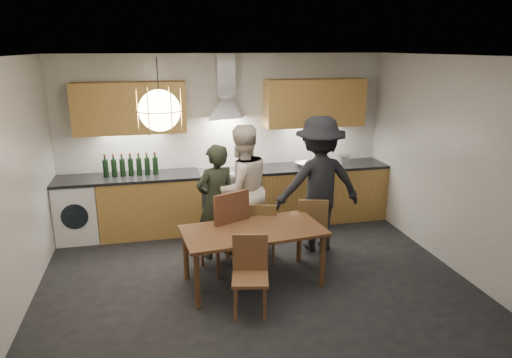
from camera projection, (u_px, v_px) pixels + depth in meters
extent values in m
plane|color=black|center=(258.00, 288.00, 5.29)|extent=(5.00, 5.00, 0.00)
cube|color=white|center=(225.00, 140.00, 7.03)|extent=(5.00, 0.02, 2.60)
cube|color=white|center=(339.00, 281.00, 2.82)|extent=(5.00, 0.02, 2.60)
cube|color=white|center=(6.00, 197.00, 4.40)|extent=(0.02, 4.50, 2.60)
cube|color=white|center=(461.00, 168.00, 5.46)|extent=(0.02, 4.50, 2.60)
cube|color=silver|center=(258.00, 56.00, 4.56)|extent=(5.00, 4.50, 0.02)
cube|color=tan|center=(151.00, 205.00, 6.75)|extent=(1.45, 0.60, 0.86)
cube|color=tan|center=(320.00, 193.00, 7.31)|extent=(2.05, 0.60, 0.86)
cube|color=white|center=(78.00, 211.00, 6.53)|extent=(0.58, 0.58, 0.85)
cube|color=black|center=(128.00, 178.00, 6.56)|extent=(2.05, 0.62, 0.04)
cube|color=black|center=(321.00, 166.00, 7.18)|extent=(2.05, 0.62, 0.04)
cube|color=silver|center=(229.00, 202.00, 7.00)|extent=(0.90, 0.60, 0.80)
cube|color=black|center=(233.00, 209.00, 6.74)|extent=(0.78, 0.02, 0.42)
cube|color=slate|center=(229.00, 174.00, 6.88)|extent=(0.90, 0.60, 0.08)
cube|color=silver|center=(232.00, 175.00, 6.62)|extent=(0.90, 0.08, 0.04)
cube|color=tan|center=(130.00, 108.00, 6.42)|extent=(1.55, 0.35, 0.72)
cube|color=tan|center=(315.00, 103.00, 7.00)|extent=(1.55, 0.35, 0.72)
cube|color=silver|center=(225.00, 75.00, 6.63)|extent=(0.26, 0.22, 0.62)
cylinder|color=black|center=(158.00, 84.00, 4.33)|extent=(0.01, 0.01, 0.50)
sphere|color=#FFE0A5|center=(160.00, 111.00, 4.40)|extent=(0.40, 0.40, 0.40)
torus|color=gold|center=(160.00, 111.00, 4.40)|extent=(0.43, 0.43, 0.01)
cube|color=brown|center=(253.00, 231.00, 5.23)|extent=(1.68, 0.97, 0.04)
cylinder|color=brown|center=(197.00, 281.00, 4.80)|extent=(0.06, 0.06, 0.64)
cylinder|color=brown|center=(186.00, 255.00, 5.40)|extent=(0.06, 0.06, 0.64)
cylinder|color=brown|center=(323.00, 261.00, 5.25)|extent=(0.06, 0.06, 0.64)
cylinder|color=brown|center=(299.00, 239.00, 5.85)|extent=(0.06, 0.06, 0.64)
cube|color=brown|center=(223.00, 230.00, 5.64)|extent=(0.63, 0.63, 0.05)
cube|color=brown|center=(232.00, 213.00, 5.40)|extent=(0.45, 0.23, 0.52)
cylinder|color=brown|center=(228.00, 241.00, 5.98)|extent=(0.04, 0.04, 0.49)
cylinder|color=brown|center=(244.00, 251.00, 5.68)|extent=(0.04, 0.04, 0.49)
cylinder|color=brown|center=(202.00, 248.00, 5.76)|extent=(0.04, 0.04, 0.49)
cylinder|color=brown|center=(218.00, 259.00, 5.46)|extent=(0.04, 0.04, 0.49)
cube|color=brown|center=(262.00, 231.00, 5.90)|extent=(0.45, 0.45, 0.03)
cube|color=brown|center=(262.00, 220.00, 5.68)|extent=(0.36, 0.13, 0.40)
cylinder|color=brown|center=(273.00, 241.00, 6.10)|extent=(0.03, 0.03, 0.38)
cylinder|color=brown|center=(273.00, 251.00, 5.81)|extent=(0.03, 0.03, 0.38)
cylinder|color=brown|center=(251.00, 241.00, 6.11)|extent=(0.03, 0.03, 0.38)
cylinder|color=brown|center=(250.00, 250.00, 5.83)|extent=(0.03, 0.03, 0.38)
cube|color=brown|center=(311.00, 227.00, 6.03)|extent=(0.46, 0.46, 0.04)
cube|color=brown|center=(313.00, 215.00, 5.80)|extent=(0.37, 0.13, 0.41)
cylinder|color=brown|center=(321.00, 237.00, 6.23)|extent=(0.03, 0.03, 0.39)
cylinder|color=brown|center=(324.00, 246.00, 5.93)|extent=(0.03, 0.03, 0.39)
cylinder|color=brown|center=(299.00, 237.00, 6.24)|extent=(0.03, 0.03, 0.39)
cylinder|color=brown|center=(300.00, 246.00, 5.94)|extent=(0.03, 0.03, 0.39)
cube|color=brown|center=(250.00, 279.00, 4.69)|extent=(0.44, 0.44, 0.04)
cube|color=brown|center=(250.00, 252.00, 4.78)|extent=(0.37, 0.11, 0.41)
cylinder|color=brown|center=(235.00, 305.00, 4.60)|extent=(0.03, 0.03, 0.38)
cylinder|color=brown|center=(236.00, 289.00, 4.89)|extent=(0.03, 0.03, 0.38)
cylinder|color=brown|center=(265.00, 305.00, 4.60)|extent=(0.03, 0.03, 0.38)
cylinder|color=brown|center=(264.00, 289.00, 4.89)|extent=(0.03, 0.03, 0.38)
imported|color=black|center=(216.00, 202.00, 5.90)|extent=(0.64, 0.53, 1.52)
imported|color=beige|center=(242.00, 189.00, 6.04)|extent=(1.00, 0.88, 1.74)
imported|color=black|center=(319.00, 184.00, 6.12)|extent=(1.19, 0.69, 1.83)
imported|color=silver|center=(304.00, 164.00, 7.07)|extent=(0.36, 0.36, 0.07)
cylinder|color=silver|center=(343.00, 160.00, 7.22)|extent=(0.23, 0.23, 0.13)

